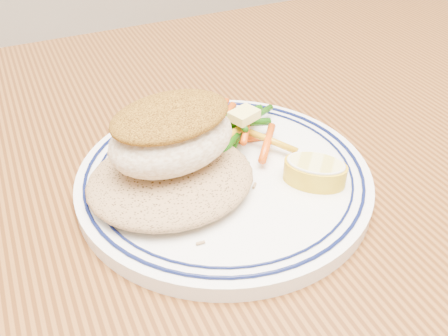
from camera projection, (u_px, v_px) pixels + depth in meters
dining_table at (236, 281)px, 0.50m from camera, size 1.50×0.90×0.75m
plate at (224, 177)px, 0.46m from camera, size 0.27×0.27×0.02m
rice_pilaf at (171, 176)px, 0.43m from camera, size 0.15×0.13×0.03m
fish_fillet at (171, 133)px, 0.41m from camera, size 0.12×0.10×0.06m
vegetable_pile at (234, 130)px, 0.49m from camera, size 0.10×0.11×0.03m
butter_pat at (244, 115)px, 0.47m from camera, size 0.03×0.03×0.01m
lemon_wedge at (315, 171)px, 0.44m from camera, size 0.07×0.07×0.02m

